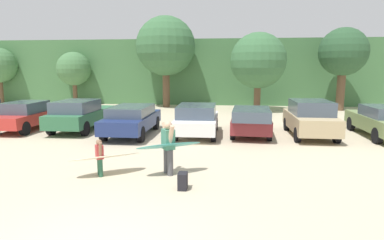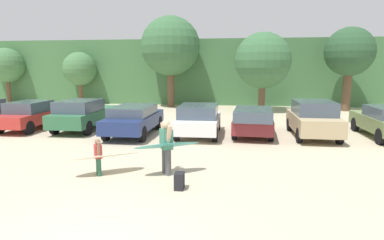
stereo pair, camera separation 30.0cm
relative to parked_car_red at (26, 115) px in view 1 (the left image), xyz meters
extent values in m
cube|color=#427042|center=(7.99, 18.40, 2.04)|extent=(108.00, 12.00, 5.63)
cylinder|color=brown|center=(-9.81, 11.70, 0.28)|extent=(0.39, 0.39, 2.11)
cylinder|color=brown|center=(-2.77, 11.47, 0.18)|extent=(0.37, 0.37, 1.90)
sphere|color=#427042|center=(-2.77, 11.47, 2.35)|extent=(2.87, 2.87, 2.87)
cylinder|color=brown|center=(5.39, 10.77, 0.68)|extent=(0.58, 0.58, 2.91)
sphere|color=#38663D|center=(5.39, 10.77, 4.16)|extent=(4.76, 4.76, 4.76)
cylinder|color=brown|center=(12.58, 8.80, 0.23)|extent=(0.49, 0.49, 2.00)
sphere|color=#38663D|center=(12.58, 8.80, 2.95)|extent=(4.06, 4.06, 4.06)
cylinder|color=brown|center=(18.87, 9.96, 0.66)|extent=(0.60, 0.60, 2.86)
sphere|color=#284C2D|center=(18.87, 9.96, 3.60)|extent=(3.55, 3.55, 3.55)
cylinder|color=black|center=(-1.89, 1.29, -0.47)|extent=(0.22, 0.60, 0.60)
cube|color=#B72D28|center=(0.00, 0.02, -0.15)|extent=(1.74, 4.20, 0.58)
cube|color=#3F4C5B|center=(0.00, -0.05, 0.42)|extent=(1.59, 2.13, 0.56)
cylinder|color=black|center=(-0.77, 1.41, -0.44)|extent=(0.22, 0.67, 0.67)
cylinder|color=black|center=(0.78, 1.40, -0.44)|extent=(0.22, 0.67, 0.67)
cylinder|color=black|center=(0.77, -1.37, -0.44)|extent=(0.22, 0.67, 0.67)
cube|color=#2D6642|center=(2.83, 0.41, -0.09)|extent=(1.89, 4.77, 0.66)
cube|color=#3F4C5B|center=(2.83, -0.21, 0.53)|extent=(1.73, 2.34, 0.57)
cylinder|color=black|center=(2.00, 1.99, -0.42)|extent=(0.22, 0.71, 0.71)
cylinder|color=black|center=(3.68, 1.98, -0.42)|extent=(0.22, 0.71, 0.71)
cylinder|color=black|center=(1.99, -1.15, -0.42)|extent=(0.22, 0.71, 0.71)
cylinder|color=black|center=(3.67, -1.16, -0.42)|extent=(0.22, 0.71, 0.71)
cube|color=navy|center=(5.84, -0.69, -0.11)|extent=(1.87, 4.57, 0.62)
cube|color=#3F4C5B|center=(5.84, -0.78, 0.41)|extent=(1.72, 2.68, 0.44)
cylinder|color=black|center=(5.01, 0.82, -0.42)|extent=(0.22, 0.70, 0.70)
cylinder|color=black|center=(6.68, 0.81, -0.42)|extent=(0.22, 0.70, 0.70)
cylinder|color=black|center=(5.00, -2.20, -0.42)|extent=(0.22, 0.70, 0.70)
cylinder|color=black|center=(6.66, -2.20, -0.42)|extent=(0.22, 0.70, 0.70)
cube|color=white|center=(8.94, -0.45, -0.15)|extent=(1.89, 4.12, 0.59)
cube|color=#3F4C5B|center=(8.94, -0.64, 0.43)|extent=(1.73, 2.37, 0.56)
cylinder|color=black|center=(8.10, 0.91, -0.44)|extent=(0.22, 0.65, 0.65)
cylinder|color=black|center=(9.78, 0.92, -0.44)|extent=(0.22, 0.65, 0.65)
cylinder|color=black|center=(8.10, -1.81, -0.44)|extent=(0.22, 0.65, 0.65)
cylinder|color=black|center=(9.79, -1.80, -0.44)|extent=(0.22, 0.65, 0.65)
cube|color=maroon|center=(11.53, 0.18, -0.16)|extent=(2.08, 4.59, 0.59)
cube|color=#3F4C5B|center=(11.46, -0.93, 0.37)|extent=(1.82, 2.79, 0.47)
cylinder|color=black|center=(10.83, 1.71, -0.45)|extent=(0.26, 0.65, 0.63)
cylinder|color=black|center=(12.43, 1.60, -0.45)|extent=(0.26, 0.65, 0.63)
cylinder|color=black|center=(10.63, -1.24, -0.45)|extent=(0.26, 0.65, 0.63)
cylinder|color=black|center=(12.23, -1.35, -0.45)|extent=(0.26, 0.65, 0.63)
cube|color=tan|center=(14.24, -0.12, -0.08)|extent=(1.85, 4.21, 0.73)
cube|color=#3F4C5B|center=(14.24, -0.17, 0.61)|extent=(1.69, 2.34, 0.64)
cylinder|color=black|center=(13.43, 1.27, -0.44)|extent=(0.22, 0.66, 0.65)
cylinder|color=black|center=(15.07, 1.26, -0.44)|extent=(0.22, 0.66, 0.65)
cylinder|color=black|center=(13.41, -1.50, -0.44)|extent=(0.22, 0.66, 0.65)
cylinder|color=black|center=(15.05, -1.51, -0.44)|extent=(0.22, 0.66, 0.65)
cube|color=#6B7F4C|center=(17.52, 0.09, -0.10)|extent=(1.81, 4.64, 0.64)
cylinder|color=black|center=(16.74, 1.62, -0.42)|extent=(0.23, 0.70, 0.69)
cylinder|color=black|center=(18.33, 1.61, -0.42)|extent=(0.23, 0.70, 0.69)
cylinder|color=black|center=(16.71, -1.43, -0.42)|extent=(0.23, 0.70, 0.69)
cylinder|color=#4C4C51|center=(8.68, -6.47, -0.38)|extent=(0.18, 0.18, 0.78)
cylinder|color=#4C4C51|center=(8.53, -6.23, -0.38)|extent=(0.18, 0.18, 0.78)
cube|color=#3F7F66|center=(8.60, -6.35, 0.31)|extent=(0.47, 0.50, 0.60)
sphere|color=#D8AD8C|center=(8.60, -6.35, 0.74)|extent=(0.25, 0.25, 0.25)
cylinder|color=#D8AD8C|center=(8.72, -6.54, 0.47)|extent=(0.29, 0.36, 0.64)
cylinder|color=#D8AD8C|center=(8.49, -6.16, 0.47)|extent=(0.28, 0.33, 0.65)
cylinder|color=#26593F|center=(6.66, -6.81, -0.50)|extent=(0.12, 0.12, 0.53)
cylinder|color=#26593F|center=(6.56, -6.65, -0.50)|extent=(0.12, 0.12, 0.53)
cube|color=#B23838|center=(6.61, -6.73, -0.04)|extent=(0.32, 0.34, 0.41)
sphere|color=#8C664C|center=(6.61, -6.73, 0.25)|extent=(0.17, 0.17, 0.17)
cylinder|color=#8C664C|center=(6.69, -6.86, 0.07)|extent=(0.18, 0.21, 0.44)
cylinder|color=#8C664C|center=(6.53, -6.60, 0.07)|extent=(0.16, 0.18, 0.44)
ellipsoid|color=teal|center=(8.65, -6.42, 0.13)|extent=(2.03, 1.43, 0.29)
ellipsoid|color=beige|center=(6.74, -6.60, -0.22)|extent=(2.10, 1.64, 0.24)
cube|color=black|center=(9.20, -7.56, -0.55)|extent=(0.24, 0.34, 0.45)
camera|label=1|loc=(10.32, -15.82, 2.42)|focal=30.73mm
camera|label=2|loc=(10.62, -15.79, 2.42)|focal=30.73mm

